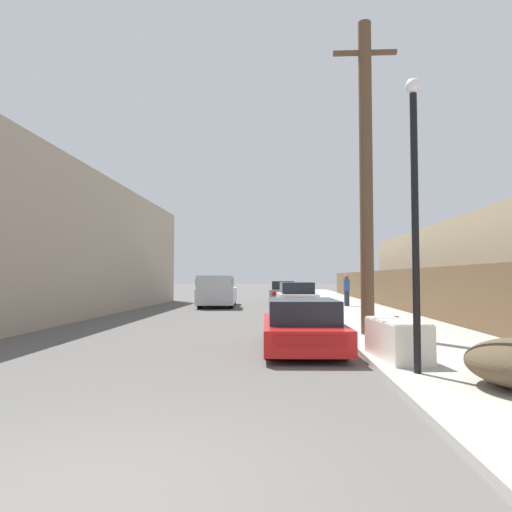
# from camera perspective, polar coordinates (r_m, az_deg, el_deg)

# --- Properties ---
(ground_plane) EXTENTS (220.00, 220.00, 0.00)m
(ground_plane) POSITION_cam_1_polar(r_m,az_deg,el_deg) (4.11, -20.86, -26.85)
(ground_plane) COLOR #595654
(sidewalk_curb) EXTENTS (4.20, 63.00, 0.12)m
(sidewalk_curb) POSITION_cam_1_polar(r_m,az_deg,el_deg) (27.26, 11.08, -6.04)
(sidewalk_curb) COLOR #ADA89E
(sidewalk_curb) RESTS_ON ground
(discarded_fridge) EXTENTS (0.92, 1.89, 0.77)m
(discarded_fridge) POSITION_cam_1_polar(r_m,az_deg,el_deg) (9.39, 17.21, -9.90)
(discarded_fridge) COLOR silver
(discarded_fridge) RESTS_ON sidewalk_curb
(parked_sports_car_red) EXTENTS (1.92, 4.57, 1.19)m
(parked_sports_car_red) POSITION_cam_1_polar(r_m,az_deg,el_deg) (10.91, 5.69, -8.69)
(parked_sports_car_red) COLOR red
(parked_sports_car_red) RESTS_ON ground
(car_parked_mid) EXTENTS (2.07, 4.17, 1.43)m
(car_parked_mid) POSITION_cam_1_polar(r_m,az_deg,el_deg) (23.48, 5.06, -5.15)
(car_parked_mid) COLOR silver
(car_parked_mid) RESTS_ON ground
(car_parked_far) EXTENTS (1.94, 4.73, 1.42)m
(car_parked_far) POSITION_cam_1_polar(r_m,az_deg,el_deg) (31.97, 3.50, -4.51)
(car_parked_far) COLOR gray
(car_parked_far) RESTS_ON ground
(pickup_truck) EXTENTS (2.32, 5.61, 1.78)m
(pickup_truck) POSITION_cam_1_polar(r_m,az_deg,el_deg) (26.11, -4.88, -4.41)
(pickup_truck) COLOR silver
(pickup_truck) RESTS_ON ground
(utility_pole) EXTENTS (1.80, 0.37, 8.86)m
(utility_pole) POSITION_cam_1_polar(r_m,az_deg,el_deg) (13.42, 13.59, 10.03)
(utility_pole) COLOR brown
(utility_pole) RESTS_ON sidewalk_curb
(street_lamp) EXTENTS (0.26, 0.26, 4.94)m
(street_lamp) POSITION_cam_1_polar(r_m,az_deg,el_deg) (8.12, 19.24, 6.51)
(street_lamp) COLOR black
(street_lamp) RESTS_ON sidewalk_curb
(wooden_fence) EXTENTS (0.08, 42.97, 1.95)m
(wooden_fence) POSITION_cam_1_polar(r_m,az_deg,el_deg) (25.42, 16.13, -3.90)
(wooden_fence) COLOR brown
(wooden_fence) RESTS_ON sidewalk_curb
(building_left_block) EXTENTS (7.00, 24.58, 6.17)m
(building_left_block) POSITION_cam_1_polar(r_m,az_deg,el_deg) (23.18, -25.76, 1.04)
(building_left_block) COLOR tan
(building_left_block) RESTS_ON ground
(building_right_house) EXTENTS (6.00, 21.59, 4.30)m
(building_right_house) POSITION_cam_1_polar(r_m,az_deg,el_deg) (26.71, 26.40, -1.40)
(building_right_house) COLOR tan
(building_right_house) RESTS_ON ground
(pedestrian) EXTENTS (0.34, 0.34, 1.72)m
(pedestrian) POSITION_cam_1_polar(r_m,az_deg,el_deg) (25.53, 11.27, -4.16)
(pedestrian) COLOR #282D42
(pedestrian) RESTS_ON sidewalk_curb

